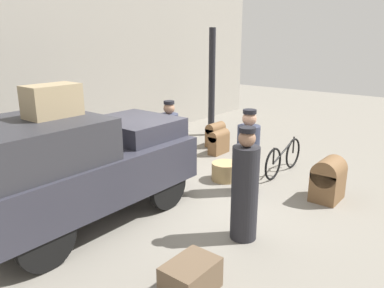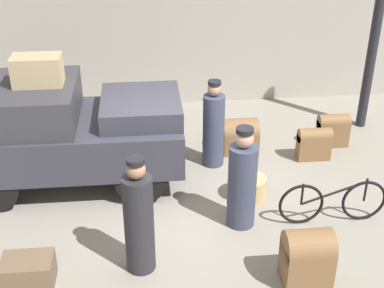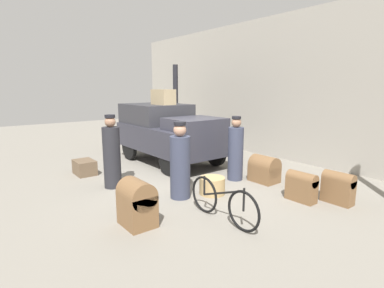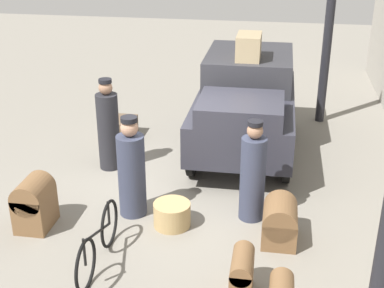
{
  "view_description": "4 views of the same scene",
  "coord_description": "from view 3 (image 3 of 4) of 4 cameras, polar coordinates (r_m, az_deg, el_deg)",
  "views": [
    {
      "loc": [
        -4.99,
        -3.97,
        2.87
      ],
      "look_at": [
        0.2,
        0.2,
        0.95
      ],
      "focal_mm": 35.0,
      "sensor_mm": 36.0,
      "label": 1
    },
    {
      "loc": [
        -0.53,
        -7.07,
        4.85
      ],
      "look_at": [
        0.2,
        0.2,
        0.95
      ],
      "focal_mm": 50.0,
      "sensor_mm": 36.0,
      "label": 2
    },
    {
      "loc": [
        5.71,
        -4.11,
        2.27
      ],
      "look_at": [
        0.2,
        0.2,
        0.95
      ],
      "focal_mm": 28.0,
      "sensor_mm": 36.0,
      "label": 3
    },
    {
      "loc": [
        7.81,
        1.46,
        4.35
      ],
      "look_at": [
        0.2,
        0.2,
        0.95
      ],
      "focal_mm": 50.0,
      "sensor_mm": 36.0,
      "label": 4
    }
  ],
  "objects": [
    {
      "name": "suitcase_black_upright",
      "position": [
        6.49,
        20.12,
        -7.46
      ],
      "size": [
        0.59,
        0.27,
        0.61
      ],
      "color": "brown",
      "rests_on": "ground"
    },
    {
      "name": "conductor_in_dark_uniform",
      "position": [
        7.06,
        -15.03,
        -2.0
      ],
      "size": [
        0.39,
        0.39,
        1.68
      ],
      "color": "#232328",
      "rests_on": "ground"
    },
    {
      "name": "trunk_umber_medium",
      "position": [
        5.13,
        -10.45,
        -10.85
      ],
      "size": [
        0.61,
        0.47,
        0.79
      ],
      "color": "brown",
      "rests_on": "ground"
    },
    {
      "name": "trunk_barrel_dark",
      "position": [
        6.65,
        26.06,
        -7.31
      ],
      "size": [
        0.58,
        0.28,
        0.64
      ],
      "color": "brown",
      "rests_on": "ground"
    },
    {
      "name": "suitcase_small_leather",
      "position": [
        8.45,
        -19.77,
        -4.2
      ],
      "size": [
        0.65,
        0.47,
        0.38
      ],
      "color": "brown",
      "rests_on": "ground"
    },
    {
      "name": "canopy_pillar_left",
      "position": [
        11.49,
        -3.13,
        7.1
      ],
      "size": [
        0.19,
        0.19,
        3.11
      ],
      "color": "black",
      "rests_on": "ground"
    },
    {
      "name": "bicycle",
      "position": [
        5.24,
        5.82,
        -10.87
      ],
      "size": [
        1.64,
        0.04,
        0.72
      ],
      "color": "black",
      "rests_on": "ground"
    },
    {
      "name": "trunk_large_brown",
      "position": [
        7.54,
        13.61,
        -4.69
      ],
      "size": [
        0.65,
        0.49,
        0.65
      ],
      "color": "brown",
      "rests_on": "ground"
    },
    {
      "name": "porter_lifting_near_truck",
      "position": [
        6.18,
        -2.28,
        -3.83
      ],
      "size": [
        0.42,
        0.42,
        1.6
      ],
      "color": "#33384C",
      "rests_on": "ground"
    },
    {
      "name": "station_building_facade",
      "position": [
        9.98,
        17.35,
        10.09
      ],
      "size": [
        16.0,
        0.15,
        4.5
      ],
      "color": "gray",
      "rests_on": "ground"
    },
    {
      "name": "trunk_on_truck_roof",
      "position": [
        9.3,
        -5.5,
        8.9
      ],
      "size": [
        0.75,
        0.45,
        0.46
      ],
      "color": "#9E8966",
      "rests_on": "truck"
    },
    {
      "name": "porter_carrying_trunk",
      "position": [
        7.48,
        8.3,
        -1.38
      ],
      "size": [
        0.38,
        0.38,
        1.59
      ],
      "color": "#33384C",
      "rests_on": "ground"
    },
    {
      "name": "ground_plane",
      "position": [
        7.39,
        -2.19,
        -7.2
      ],
      "size": [
        30.0,
        30.0,
        0.0
      ],
      "primitive_type": "plane",
      "color": "gray"
    },
    {
      "name": "wicker_basket",
      "position": [
        6.55,
        3.85,
        -7.91
      ],
      "size": [
        0.55,
        0.55,
        0.37
      ],
      "color": "tan",
      "rests_on": "ground"
    },
    {
      "name": "truck",
      "position": [
        9.18,
        -4.59,
        2.61
      ],
      "size": [
        3.66,
        1.81,
        1.76
      ],
      "color": "black",
      "rests_on": "ground"
    }
  ]
}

